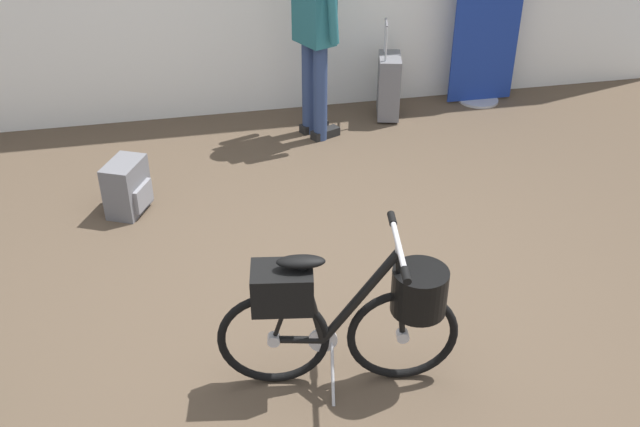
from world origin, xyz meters
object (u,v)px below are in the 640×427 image
at_px(floor_banner_stand, 488,24).
at_px(backpack_on_floor, 127,187).
at_px(rolling_suitcase, 389,86).
at_px(visitor_near_wall, 315,25).
at_px(folding_bike_foreground, 349,311).

xyz_separation_m(floor_banner_stand, backpack_on_floor, (-3.08, -1.29, -0.53)).
distance_m(floor_banner_stand, rolling_suitcase, 1.01).
distance_m(floor_banner_stand, backpack_on_floor, 3.38).
bearing_deg(rolling_suitcase, floor_banner_stand, 9.25).
distance_m(visitor_near_wall, rolling_suitcase, 0.97).
xyz_separation_m(folding_bike_foreground, rolling_suitcase, (1.11, 3.01, -0.14)).
bearing_deg(rolling_suitcase, visitor_near_wall, -160.60).
distance_m(folding_bike_foreground, visitor_near_wall, 2.84).
bearing_deg(backpack_on_floor, visitor_near_wall, 31.44).
height_order(folding_bike_foreground, backpack_on_floor, folding_bike_foreground).
height_order(visitor_near_wall, backpack_on_floor, visitor_near_wall).
xyz_separation_m(rolling_suitcase, backpack_on_floor, (-2.17, -1.15, -0.10)).
bearing_deg(rolling_suitcase, backpack_on_floor, -152.14).
distance_m(floor_banner_stand, visitor_near_wall, 1.66).
bearing_deg(rolling_suitcase, folding_bike_foreground, -110.19).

